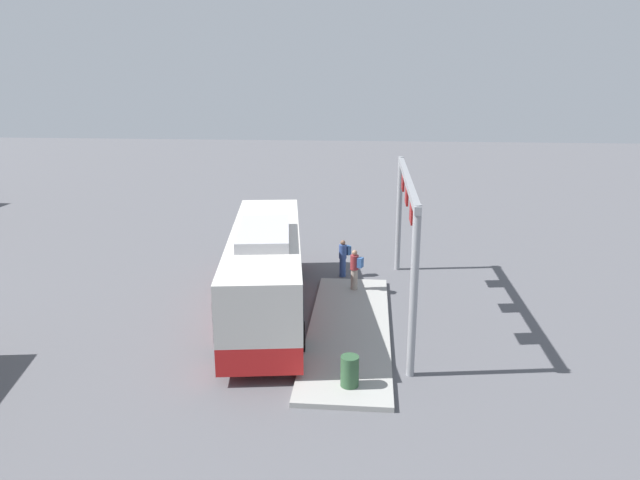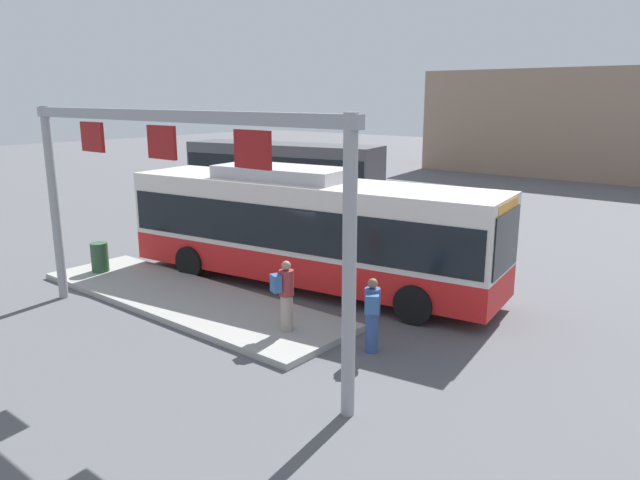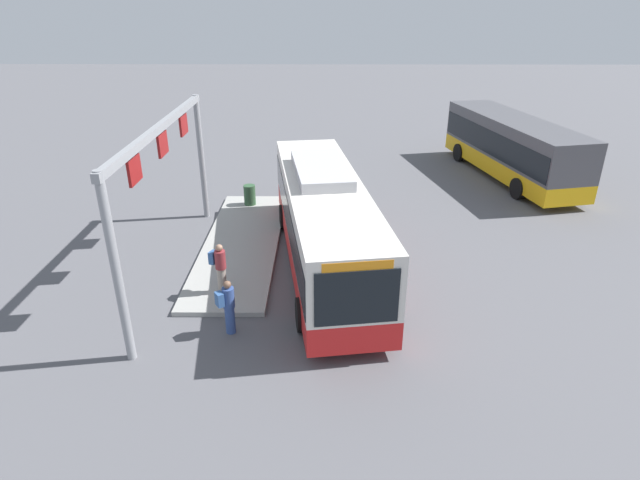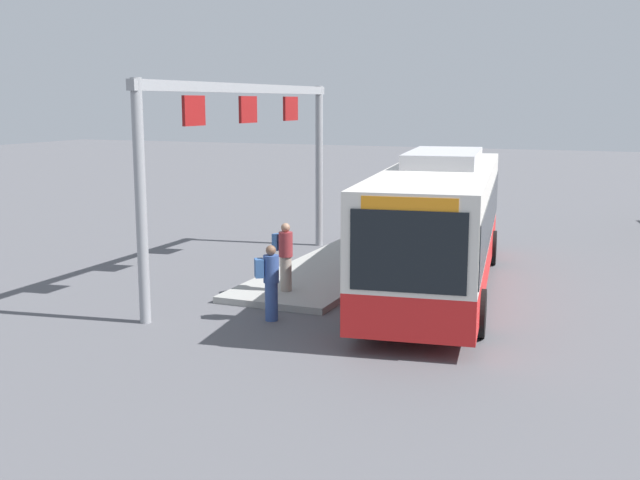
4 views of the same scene
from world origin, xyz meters
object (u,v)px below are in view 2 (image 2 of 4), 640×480
Objects in this scene: person_boarding at (285,294)px; person_waiting_near at (372,314)px; bus_main at (307,225)px; bus_background_left at (283,169)px; trash_bin at (100,257)px.

person_waiting_near is at bearing -51.61° from person_boarding.
bus_main is at bearing 56.04° from person_boarding.
person_boarding is (2.16, -3.26, -0.76)m from bus_main.
bus_background_left is 6.39× the size of person_boarding.
person_boarding is (12.15, -12.97, -0.73)m from bus_background_left.
trash_bin is (-7.72, -0.09, -0.44)m from person_boarding.
bus_background_left is 18.84m from person_waiting_near.
trash_bin is (-5.55, -3.35, -1.20)m from bus_main.
bus_main reaches higher than bus_background_left.
trash_bin is at bearing 60.28° from person_waiting_near.
bus_background_left is 11.85× the size of trash_bin.
bus_background_left is at bearing 65.63° from person_boarding.
bus_background_left is at bearing 15.19° from person_waiting_near.
person_boarding is at bearing 72.29° from person_waiting_near.
bus_main reaches higher than person_boarding.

